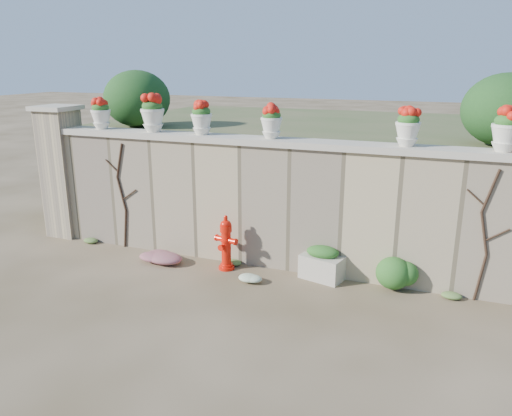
% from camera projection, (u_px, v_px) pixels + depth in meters
% --- Properties ---
extents(ground, '(80.00, 80.00, 0.00)m').
position_uv_depth(ground, '(222.00, 311.00, 6.78)').
color(ground, '#473923').
rests_on(ground, ground).
extents(stone_wall, '(8.00, 0.40, 2.00)m').
position_uv_depth(stone_wall, '(268.00, 206.00, 8.11)').
color(stone_wall, tan).
rests_on(stone_wall, ground).
extents(wall_cap, '(8.10, 0.52, 0.10)m').
position_uv_depth(wall_cap, '(268.00, 141.00, 7.81)').
color(wall_cap, '#B9B29D').
rests_on(wall_cap, stone_wall).
extents(gate_pillar, '(0.72, 0.72, 2.48)m').
position_uv_depth(gate_pillar, '(63.00, 171.00, 9.47)').
color(gate_pillar, tan).
rests_on(gate_pillar, ground).
extents(raised_fill, '(9.00, 6.00, 2.00)m').
position_uv_depth(raised_fill, '(317.00, 168.00, 10.97)').
color(raised_fill, '#384C23').
rests_on(raised_fill, ground).
extents(back_shrub_left, '(1.30, 1.30, 1.10)m').
position_uv_depth(back_shrub_left, '(137.00, 99.00, 9.85)').
color(back_shrub_left, '#143814').
rests_on(back_shrub_left, raised_fill).
extents(back_shrub_right, '(1.30, 1.30, 1.10)m').
position_uv_depth(back_shrub_right, '(506.00, 110.00, 7.57)').
color(back_shrub_right, '#143814').
rests_on(back_shrub_right, raised_fill).
extents(vine_left, '(0.60, 0.04, 1.91)m').
position_uv_depth(vine_left, '(122.00, 194.00, 8.84)').
color(vine_left, black).
rests_on(vine_left, ground).
extents(vine_right, '(0.60, 0.04, 1.91)m').
position_uv_depth(vine_right, '(485.00, 234.00, 6.79)').
color(vine_right, black).
rests_on(vine_right, ground).
extents(fire_hydrant, '(0.39, 0.28, 0.91)m').
position_uv_depth(fire_hydrant, '(226.00, 243.00, 8.02)').
color(fire_hydrant, red).
rests_on(fire_hydrant, ground).
extents(planter_box, '(0.72, 0.53, 0.54)m').
position_uv_depth(planter_box, '(322.00, 264.00, 7.71)').
color(planter_box, '#B9B29D').
rests_on(planter_box, ground).
extents(green_shrub, '(0.65, 0.58, 0.61)m').
position_uv_depth(green_shrub, '(400.00, 271.00, 7.30)').
color(green_shrub, '#1E5119').
rests_on(green_shrub, ground).
extents(magenta_clump, '(0.83, 0.55, 0.22)m').
position_uv_depth(magenta_clump, '(162.00, 256.00, 8.39)').
color(magenta_clump, '#BD2570').
rests_on(magenta_clump, ground).
extents(white_flowers, '(0.44, 0.35, 0.16)m').
position_uv_depth(white_flowers, '(251.00, 279.00, 7.59)').
color(white_flowers, white).
rests_on(white_flowers, ground).
extents(urn_pot_0, '(0.35, 0.35, 0.54)m').
position_uv_depth(urn_pot_0, '(101.00, 114.00, 8.82)').
color(urn_pot_0, silver).
rests_on(urn_pot_0, wall_cap).
extents(urn_pot_1, '(0.40, 0.40, 0.63)m').
position_uv_depth(urn_pot_1, '(153.00, 113.00, 8.43)').
color(urn_pot_1, silver).
rests_on(urn_pot_1, wall_cap).
extents(urn_pot_2, '(0.35, 0.35, 0.54)m').
position_uv_depth(urn_pot_2, '(201.00, 118.00, 8.12)').
color(urn_pot_2, silver).
rests_on(urn_pot_2, wall_cap).
extents(urn_pot_3, '(0.33, 0.33, 0.52)m').
position_uv_depth(urn_pot_3, '(271.00, 122.00, 7.71)').
color(urn_pot_3, silver).
rests_on(urn_pot_3, wall_cap).
extents(urn_pot_4, '(0.35, 0.35, 0.55)m').
position_uv_depth(urn_pot_4, '(408.00, 127.00, 7.00)').
color(urn_pot_4, silver).
rests_on(urn_pot_4, wall_cap).
extents(urn_pot_5, '(0.37, 0.37, 0.59)m').
position_uv_depth(urn_pot_5, '(506.00, 130.00, 6.56)').
color(urn_pot_5, silver).
rests_on(urn_pot_5, wall_cap).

